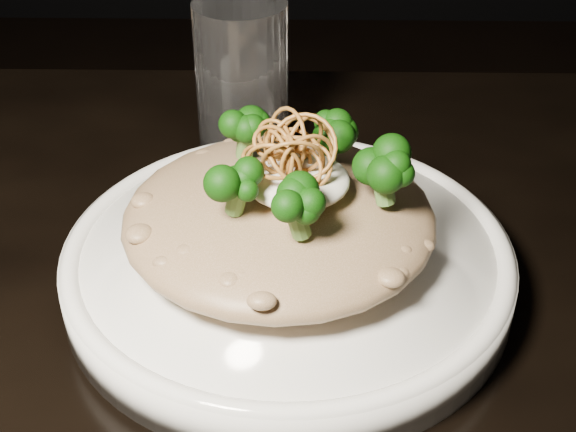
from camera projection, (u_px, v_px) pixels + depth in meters
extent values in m
cube|color=black|center=(296.00, 367.00, 0.51)|extent=(1.10, 0.80, 0.04)
cylinder|color=white|center=(288.00, 265.00, 0.53)|extent=(0.30, 0.30, 0.03)
ellipsoid|color=brown|center=(279.00, 217.00, 0.52)|extent=(0.20, 0.20, 0.04)
ellipsoid|color=white|center=(298.00, 180.00, 0.49)|extent=(0.06, 0.06, 0.02)
cylinder|color=white|center=(242.00, 82.00, 0.65)|extent=(0.08, 0.08, 0.13)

